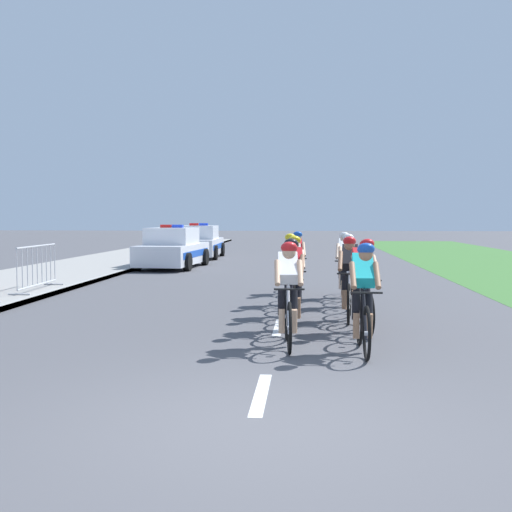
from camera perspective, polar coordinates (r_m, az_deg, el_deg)
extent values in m
plane|color=#4C4C51|center=(5.79, -0.30, -15.22)|extent=(160.00, 160.00, 0.00)
cube|color=gray|center=(21.13, -17.71, -1.51)|extent=(4.11, 60.00, 0.12)
cube|color=#9E9E99|center=(20.46, -12.58, -1.58)|extent=(0.16, 60.00, 0.13)
cube|color=white|center=(6.77, 0.46, -12.42)|extent=(0.14, 1.60, 0.01)
cube|color=white|center=(10.66, 2.04, -6.50)|extent=(0.14, 1.60, 0.01)
cube|color=white|center=(14.62, 2.75, -3.77)|extent=(0.14, 1.60, 0.01)
cube|color=white|center=(18.59, 3.16, -2.20)|extent=(0.14, 1.60, 0.01)
cube|color=white|center=(22.57, 3.43, -1.18)|extent=(0.14, 1.60, 0.01)
cube|color=white|center=(26.56, 3.61, -0.47)|extent=(0.14, 1.60, 0.01)
torus|color=black|center=(8.56, 3.06, -6.57)|extent=(0.09, 0.73, 0.72)
cylinder|color=#99999E|center=(8.56, 3.06, -6.57)|extent=(0.06, 0.06, 0.06)
torus|color=black|center=(9.54, 2.81, -5.51)|extent=(0.09, 0.73, 0.72)
cylinder|color=#99999E|center=(9.54, 2.81, -5.51)|extent=(0.06, 0.06, 0.06)
cylinder|color=silver|center=(8.93, 2.95, -2.66)|extent=(0.07, 0.55, 0.04)
cylinder|color=silver|center=(8.79, 2.99, -4.88)|extent=(0.07, 0.48, 0.63)
cylinder|color=silver|center=(9.16, 2.90, -4.41)|extent=(0.04, 0.04, 0.65)
cylinder|color=black|center=(8.58, 3.04, -3.04)|extent=(0.42, 0.06, 0.03)
cube|color=black|center=(9.12, 2.90, -2.27)|extent=(0.12, 0.23, 0.05)
cube|color=white|center=(8.98, 2.94, -1.08)|extent=(0.32, 0.57, 0.45)
cube|color=black|center=(9.11, 2.91, -2.03)|extent=(0.29, 0.22, 0.18)
cylinder|color=black|center=(9.10, 3.48, -4.21)|extent=(0.13, 0.23, 0.40)
cylinder|color=tan|center=(9.06, 3.50, -5.94)|extent=(0.10, 0.16, 0.36)
cylinder|color=black|center=(9.09, 2.34, -4.22)|extent=(0.12, 0.18, 0.40)
cylinder|color=tan|center=(9.05, 2.35, -5.94)|extent=(0.10, 0.13, 0.36)
cylinder|color=tan|center=(8.78, 4.04, -1.52)|extent=(0.10, 0.41, 0.35)
cylinder|color=tan|center=(8.76, 1.95, -1.52)|extent=(0.10, 0.41, 0.35)
sphere|color=tan|center=(8.66, 3.02, 0.34)|extent=(0.19, 0.19, 0.19)
ellipsoid|color=red|center=(8.65, 3.03, 0.76)|extent=(0.25, 0.33, 0.24)
torus|color=black|center=(8.28, 10.05, -6.96)|extent=(0.05, 0.72, 0.72)
cylinder|color=#99999E|center=(8.28, 10.05, -6.96)|extent=(0.06, 0.06, 0.06)
torus|color=black|center=(9.26, 9.39, -5.84)|extent=(0.05, 0.72, 0.72)
cylinder|color=#99999E|center=(9.26, 9.39, -5.84)|extent=(0.06, 0.06, 0.06)
cylinder|color=black|center=(8.64, 9.77, -2.91)|extent=(0.04, 0.55, 0.04)
cylinder|color=black|center=(8.51, 9.87, -5.21)|extent=(0.05, 0.48, 0.63)
cylinder|color=black|center=(8.88, 9.62, -4.71)|extent=(0.04, 0.04, 0.65)
cylinder|color=black|center=(8.30, 10.02, -3.32)|extent=(0.42, 0.03, 0.03)
cube|color=black|center=(8.84, 9.65, -2.51)|extent=(0.10, 0.22, 0.05)
cube|color=#19B2B7|center=(8.69, 9.74, -1.28)|extent=(0.29, 0.55, 0.46)
cube|color=black|center=(8.82, 9.65, -2.25)|extent=(0.28, 0.20, 0.18)
cylinder|color=black|center=(8.82, 10.25, -4.51)|extent=(0.11, 0.22, 0.40)
cylinder|color=#9E7051|center=(8.79, 10.28, -6.29)|extent=(0.09, 0.15, 0.36)
cylinder|color=black|center=(8.81, 9.08, -4.51)|extent=(0.11, 0.17, 0.40)
cylinder|color=#9E7051|center=(8.77, 9.11, -6.29)|extent=(0.09, 0.12, 0.36)
cylinder|color=#9E7051|center=(8.50, 10.96, -1.74)|extent=(0.08, 0.40, 0.35)
cylinder|color=#9E7051|center=(8.47, 8.81, -1.74)|extent=(0.08, 0.40, 0.35)
sphere|color=#9E7051|center=(8.38, 9.96, 0.18)|extent=(0.19, 0.19, 0.19)
ellipsoid|color=blue|center=(8.37, 9.98, 0.62)|extent=(0.23, 0.32, 0.24)
torus|color=black|center=(9.87, 3.10, -5.21)|extent=(0.09, 0.73, 0.72)
cylinder|color=#99999E|center=(9.87, 3.10, -5.21)|extent=(0.06, 0.06, 0.06)
torus|color=black|center=(10.86, 3.58, -4.41)|extent=(0.09, 0.73, 0.72)
cylinder|color=#99999E|center=(10.86, 3.58, -4.41)|extent=(0.06, 0.06, 0.06)
cylinder|color=black|center=(10.25, 3.34, -1.85)|extent=(0.07, 0.55, 0.04)
cylinder|color=black|center=(10.11, 3.24, -3.78)|extent=(0.07, 0.48, 0.63)
cylinder|color=black|center=(10.48, 3.42, -3.41)|extent=(0.04, 0.04, 0.65)
cylinder|color=black|center=(9.90, 3.16, -2.16)|extent=(0.42, 0.05, 0.03)
cube|color=black|center=(10.44, 3.43, -1.53)|extent=(0.11, 0.23, 0.05)
cube|color=red|center=(10.30, 3.38, -0.49)|extent=(0.31, 0.56, 0.46)
cube|color=black|center=(10.43, 3.43, -1.32)|extent=(0.29, 0.22, 0.18)
cylinder|color=black|center=(10.41, 3.89, -3.24)|extent=(0.12, 0.23, 0.40)
cylinder|color=#9E7051|center=(10.37, 3.85, -4.74)|extent=(0.10, 0.16, 0.36)
cylinder|color=black|center=(10.42, 2.90, -3.22)|extent=(0.12, 0.18, 0.40)
cylinder|color=#9E7051|center=(10.38, 2.86, -4.72)|extent=(0.10, 0.13, 0.36)
cylinder|color=#9E7051|center=(10.08, 4.18, -0.86)|extent=(0.10, 0.41, 0.35)
cylinder|color=#9E7051|center=(10.11, 2.37, -0.85)|extent=(0.10, 0.41, 0.35)
sphere|color=#9E7051|center=(9.99, 3.23, 0.77)|extent=(0.19, 0.19, 0.19)
ellipsoid|color=black|center=(9.98, 3.23, 1.14)|extent=(0.25, 0.33, 0.24)
torus|color=black|center=(9.86, 10.25, -5.27)|extent=(0.12, 0.72, 0.72)
cylinder|color=#99999E|center=(9.86, 10.25, -5.27)|extent=(0.07, 0.07, 0.06)
torus|color=black|center=(10.83, 9.15, -4.47)|extent=(0.12, 0.72, 0.72)
cylinder|color=#99999E|center=(10.83, 9.15, -4.47)|extent=(0.07, 0.07, 0.06)
cylinder|color=silver|center=(10.23, 9.76, -1.91)|extent=(0.10, 0.55, 0.04)
cylinder|color=silver|center=(10.09, 9.94, -3.84)|extent=(0.09, 0.48, 0.63)
cylinder|color=silver|center=(10.46, 9.53, -3.47)|extent=(0.04, 0.04, 0.65)
cylinder|color=black|center=(9.89, 10.17, -2.22)|extent=(0.42, 0.07, 0.03)
cube|color=black|center=(10.42, 9.55, -1.59)|extent=(0.12, 0.23, 0.05)
cube|color=red|center=(10.28, 9.70, -0.54)|extent=(0.34, 0.57, 0.46)
cube|color=black|center=(10.41, 9.56, -1.37)|extent=(0.30, 0.23, 0.18)
cylinder|color=black|center=(10.41, 10.08, -3.28)|extent=(0.13, 0.23, 0.40)
cylinder|color=tan|center=(10.37, 10.16, -4.78)|extent=(0.11, 0.16, 0.36)
cylinder|color=black|center=(10.38, 9.11, -3.29)|extent=(0.13, 0.18, 0.40)
cylinder|color=tan|center=(10.33, 9.18, -4.80)|extent=(0.10, 0.13, 0.36)
cylinder|color=tan|center=(10.11, 10.82, -0.91)|extent=(0.12, 0.41, 0.35)
cylinder|color=tan|center=(10.04, 9.04, -0.92)|extent=(0.12, 0.41, 0.35)
sphere|color=tan|center=(9.97, 10.05, 0.71)|extent=(0.19, 0.19, 0.19)
ellipsoid|color=red|center=(9.96, 10.07, 1.08)|extent=(0.26, 0.34, 0.24)
torus|color=black|center=(11.31, 3.55, -4.09)|extent=(0.09, 0.73, 0.72)
cylinder|color=#99999E|center=(11.31, 3.55, -4.09)|extent=(0.06, 0.06, 0.06)
torus|color=black|center=(12.30, 3.31, -3.47)|extent=(0.09, 0.73, 0.72)
cylinder|color=#99999E|center=(12.30, 3.31, -3.47)|extent=(0.06, 0.06, 0.06)
cylinder|color=black|center=(11.70, 3.45, -1.18)|extent=(0.07, 0.55, 0.04)
cylinder|color=black|center=(11.56, 3.48, -2.85)|extent=(0.07, 0.48, 0.63)
cylinder|color=black|center=(11.93, 3.39, -2.56)|extent=(0.04, 0.04, 0.65)
cylinder|color=black|center=(11.36, 3.53, -1.43)|extent=(0.42, 0.06, 0.03)
cube|color=black|center=(11.90, 3.40, -0.91)|extent=(0.12, 0.23, 0.05)
cube|color=white|center=(11.76, 3.43, 0.01)|extent=(0.32, 0.56, 0.46)
cube|color=black|center=(11.89, 3.40, -0.72)|extent=(0.29, 0.22, 0.18)
cylinder|color=black|center=(11.87, 3.84, -2.40)|extent=(0.13, 0.23, 0.40)
cylinder|color=beige|center=(11.82, 3.86, -3.71)|extent=(0.10, 0.16, 0.36)
cylinder|color=black|center=(11.86, 2.97, -2.40)|extent=(0.12, 0.18, 0.40)
cylinder|color=beige|center=(11.81, 2.99, -3.71)|extent=(0.10, 0.13, 0.36)
cylinder|color=beige|center=(11.56, 4.28, -0.30)|extent=(0.10, 0.41, 0.35)
cylinder|color=beige|center=(11.54, 2.69, -0.30)|extent=(0.10, 0.41, 0.35)
sphere|color=beige|center=(11.45, 3.51, 1.12)|extent=(0.19, 0.19, 0.19)
ellipsoid|color=yellow|center=(11.44, 3.51, 1.44)|extent=(0.25, 0.33, 0.24)
torus|color=black|center=(10.97, 8.43, -4.36)|extent=(0.11, 0.73, 0.72)
cylinder|color=#99999E|center=(10.97, 8.43, -4.36)|extent=(0.07, 0.07, 0.06)
torus|color=black|center=(11.96, 8.55, -3.70)|extent=(0.11, 0.73, 0.72)
cylinder|color=#99999E|center=(11.96, 8.55, -3.70)|extent=(0.07, 0.07, 0.06)
cylinder|color=silver|center=(11.36, 8.51, -1.36)|extent=(0.09, 0.55, 0.04)
cylinder|color=silver|center=(11.22, 8.47, -3.08)|extent=(0.08, 0.48, 0.63)
cylinder|color=silver|center=(11.59, 8.52, -2.77)|extent=(0.04, 0.04, 0.65)
cylinder|color=black|center=(11.01, 8.47, -1.62)|extent=(0.42, 0.07, 0.03)
cube|color=black|center=(11.55, 8.54, -1.08)|extent=(0.12, 0.23, 0.05)
cube|color=black|center=(11.41, 8.53, -0.13)|extent=(0.33, 0.56, 0.47)
cube|color=black|center=(11.54, 8.54, -0.88)|extent=(0.30, 0.22, 0.18)
cylinder|color=black|center=(11.52, 8.96, -2.61)|extent=(0.13, 0.23, 0.40)
cylinder|color=#9E7051|center=(11.47, 8.94, -3.97)|extent=(0.10, 0.16, 0.36)
cylinder|color=black|center=(11.52, 8.07, -2.60)|extent=(0.12, 0.18, 0.40)
cylinder|color=#9E7051|center=(11.48, 8.04, -3.96)|extent=(0.10, 0.13, 0.36)
cylinder|color=#9E7051|center=(11.20, 9.32, -0.46)|extent=(0.11, 0.41, 0.35)
cylinder|color=#9E7051|center=(11.21, 7.69, -0.44)|extent=(0.11, 0.41, 0.35)
sphere|color=#9E7051|center=(11.10, 8.51, 1.01)|extent=(0.19, 0.19, 0.19)
ellipsoid|color=red|center=(11.09, 8.51, 1.34)|extent=(0.26, 0.33, 0.24)
torus|color=black|center=(12.84, 3.05, -3.17)|extent=(0.09, 0.73, 0.72)
cylinder|color=#99999E|center=(12.84, 3.05, -3.17)|extent=(0.06, 0.06, 0.06)
torus|color=black|center=(13.83, 3.43, -2.69)|extent=(0.09, 0.73, 0.72)
cylinder|color=#99999E|center=(13.83, 3.43, -2.69)|extent=(0.06, 0.06, 0.06)
cylinder|color=white|center=(13.24, 3.23, -0.63)|extent=(0.07, 0.55, 0.04)
cylinder|color=white|center=(13.09, 3.16, -2.10)|extent=(0.07, 0.48, 0.63)
cylinder|color=white|center=(13.46, 3.30, -1.86)|extent=(0.04, 0.04, 0.65)
cylinder|color=black|center=(12.89, 3.09, -0.83)|extent=(0.42, 0.05, 0.03)
cube|color=black|center=(13.43, 3.31, -0.40)|extent=(0.11, 0.23, 0.05)
cube|color=blue|center=(13.30, 3.26, 0.42)|extent=(0.31, 0.57, 0.45)
cube|color=black|center=(13.42, 3.30, -0.23)|extent=(0.29, 0.22, 0.18)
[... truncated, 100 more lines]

